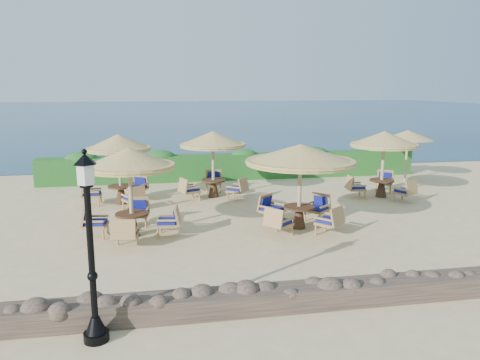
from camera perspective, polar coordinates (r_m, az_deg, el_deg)
ground at (r=15.68m, az=3.67°, el=-4.88°), size 120.00×120.00×0.00m
sea at (r=84.80m, az=-7.84°, el=8.27°), size 160.00×160.00×0.00m
hedge at (r=22.43m, az=-0.71°, el=1.65°), size 18.00×0.90×1.20m
stone_wall at (r=10.06m, az=12.39°, el=-13.31°), size 15.00×0.65×0.44m
lamp_post at (r=8.38m, az=-17.68°, el=-8.88°), size 0.44×0.44×3.31m
extra_parasol at (r=22.99m, az=19.79°, el=5.17°), size 2.30×2.30×2.41m
cafe_set_0 at (r=13.93m, az=-13.27°, el=0.34°), size 2.87×2.87×2.65m
cafe_set_1 at (r=14.45m, az=7.35°, el=1.61°), size 3.41×3.41×2.65m
cafe_set_2 at (r=17.97m, az=-14.51°, el=2.74°), size 2.61×2.77×2.65m
cafe_set_3 at (r=18.55m, az=-3.30°, el=3.57°), size 2.75×2.75×2.65m
cafe_set_4 at (r=19.36m, az=17.10°, el=3.42°), size 2.74×2.77×2.65m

